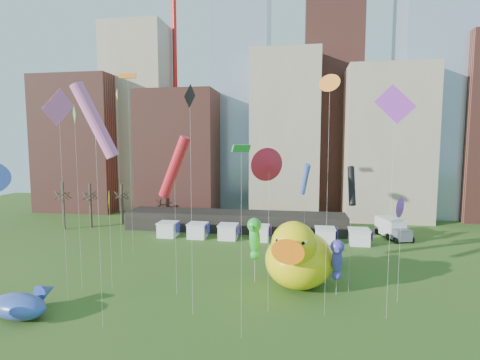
% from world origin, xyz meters
% --- Properties ---
extents(skyline, '(101.00, 23.00, 68.00)m').
position_xyz_m(skyline, '(2.25, 61.06, 21.44)').
color(skyline, brown).
rests_on(skyline, ground).
extents(crane_left, '(23.00, 1.00, 76.00)m').
position_xyz_m(crane_left, '(-21.11, 64.00, 46.90)').
color(crane_left, red).
rests_on(crane_left, ground).
extents(pavilion, '(38.00, 6.00, 3.20)m').
position_xyz_m(pavilion, '(-4.00, 42.00, 1.60)').
color(pavilion, black).
rests_on(pavilion, ground).
extents(vendor_tents, '(33.24, 2.80, 2.40)m').
position_xyz_m(vendor_tents, '(1.02, 36.00, 1.11)').
color(vendor_tents, white).
rests_on(vendor_tents, ground).
extents(bare_trees, '(8.44, 6.44, 8.50)m').
position_xyz_m(bare_trees, '(-30.17, 40.54, 4.01)').
color(bare_trees, '#382B21').
rests_on(bare_trees, ground).
extents(big_duck, '(8.76, 10.48, 7.50)m').
position_xyz_m(big_duck, '(6.95, 17.84, 3.44)').
color(big_duck, yellow).
rests_on(big_duck, ground).
extents(small_duck, '(2.76, 3.75, 2.90)m').
position_xyz_m(small_duck, '(10.91, 25.42, 1.33)').
color(small_duck, white).
rests_on(small_duck, ground).
extents(seahorse_green, '(1.87, 2.15, 7.15)m').
position_xyz_m(seahorse_green, '(2.31, 18.67, 5.26)').
color(seahorse_green, silver).
rests_on(seahorse_green, ground).
extents(seahorse_purple, '(1.55, 1.84, 5.67)m').
position_xyz_m(seahorse_purple, '(10.73, 16.57, 4.00)').
color(seahorse_purple, silver).
rests_on(seahorse_purple, ground).
extents(whale_inflatable, '(5.92, 7.08, 2.42)m').
position_xyz_m(whale_inflatable, '(-16.81, 7.60, 1.11)').
color(whale_inflatable, '#39338B').
rests_on(whale_inflatable, ground).
extents(box_truck, '(4.40, 7.52, 3.01)m').
position_xyz_m(box_truck, '(21.92, 41.13, 1.55)').
color(box_truck, silver).
rests_on(box_truck, ground).
extents(kite_0, '(1.91, 2.59, 14.68)m').
position_xyz_m(kite_0, '(4.31, 11.96, 13.23)').
color(kite_0, silver).
rests_on(kite_0, ground).
extents(kite_1, '(0.94, 3.37, 20.11)m').
position_xyz_m(kite_1, '(-15.03, 11.49, 18.13)').
color(kite_1, silver).
rests_on(kite_1, ground).
extents(kite_2, '(0.37, 1.98, 19.98)m').
position_xyz_m(kite_2, '(-2.20, 10.43, 18.26)').
color(kite_2, silver).
rests_on(kite_2, ground).
extents(kite_3, '(1.29, 1.47, 18.91)m').
position_xyz_m(kite_3, '(-15.11, 13.94, 17.25)').
color(kite_3, silver).
rests_on(kite_3, ground).
extents(kite_4, '(0.80, 1.29, 21.73)m').
position_xyz_m(kite_4, '(-15.23, 22.78, 20.87)').
color(kite_4, silver).
rests_on(kite_4, ground).
extents(kite_5, '(1.39, 2.30, 12.85)m').
position_xyz_m(kite_5, '(7.61, 23.03, 10.95)').
color(kite_5, silver).
rests_on(kite_5, ground).
extents(kite_6, '(1.19, 1.02, 20.70)m').
position_xyz_m(kite_6, '(9.27, 12.07, 19.86)').
color(kite_6, silver).
rests_on(kite_6, ground).
extents(kite_7, '(3.18, 0.44, 19.82)m').
position_xyz_m(kite_7, '(14.47, 12.21, 17.94)').
color(kite_7, silver).
rests_on(kite_7, ground).
extents(kite_8, '(3.79, 2.04, 15.89)m').
position_xyz_m(kite_8, '(-5.03, 14.33, 12.79)').
color(kite_8, silver).
rests_on(kite_8, ground).
extents(kite_9, '(3.66, 1.79, 19.78)m').
position_xyz_m(kite_9, '(-8.88, 7.13, 16.78)').
color(kite_9, silver).
rests_on(kite_9, ground).
extents(kite_10, '(0.69, 2.27, 12.85)m').
position_xyz_m(kite_10, '(12.01, 17.39, 10.92)').
color(kite_10, silver).
rests_on(kite_10, ground).
extents(kite_11, '(1.27, 1.63, 14.96)m').
position_xyz_m(kite_11, '(2.64, 7.23, 14.46)').
color(kite_11, silver).
rests_on(kite_11, ground).
extents(kite_12, '(0.88, 1.78, 10.28)m').
position_xyz_m(kite_12, '(-12.19, 14.73, 9.11)').
color(kite_12, silver).
rests_on(kite_12, ground).
extents(kite_14, '(2.33, 0.43, 24.34)m').
position_xyz_m(kite_14, '(-15.60, 26.67, 23.63)').
color(kite_14, silver).
rests_on(kite_14, ground).
extents(kite_15, '(1.10, 1.73, 10.04)m').
position_xyz_m(kite_15, '(16.31, 15.90, 9.10)').
color(kite_15, silver).
rests_on(kite_15, ground).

